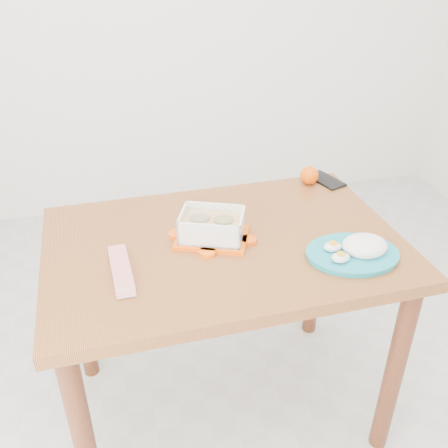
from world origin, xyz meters
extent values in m
plane|color=#B7B7B2|center=(0.00, 0.00, 0.00)|extent=(3.50, 3.50, 0.00)
cube|color=#A2542D|center=(-0.12, 0.06, 0.73)|extent=(1.12, 0.77, 0.04)
cylinder|color=#602A18|center=(-0.60, -0.26, 0.35)|extent=(0.06, 0.06, 0.71)
cylinder|color=#602A18|center=(0.38, -0.23, 0.35)|extent=(0.06, 0.06, 0.71)
cylinder|color=#602A18|center=(-0.62, 0.34, 0.35)|extent=(0.06, 0.06, 0.71)
cylinder|color=#602A18|center=(0.35, 0.38, 0.35)|extent=(0.06, 0.06, 0.71)
cube|color=#FF5707|center=(-0.15, 0.08, 0.76)|extent=(0.26, 0.23, 0.01)
cube|color=white|center=(-0.15, 0.08, 0.80)|extent=(0.23, 0.20, 0.08)
cube|color=tan|center=(-0.15, 0.08, 0.79)|extent=(0.21, 0.18, 0.05)
cylinder|color=#92885F|center=(-0.19, 0.09, 0.81)|extent=(0.08, 0.08, 0.02)
cylinder|color=#92885F|center=(-0.12, 0.06, 0.81)|extent=(0.08, 0.08, 0.02)
sphere|color=#FF4A05|center=(0.28, 0.38, 0.78)|extent=(0.07, 0.07, 0.07)
cylinder|color=teal|center=(0.23, -0.11, 0.76)|extent=(0.30, 0.30, 0.02)
ellipsoid|color=white|center=(0.26, -0.11, 0.79)|extent=(0.15, 0.13, 0.06)
ellipsoid|color=silver|center=(0.17, -0.09, 0.78)|extent=(0.06, 0.05, 0.03)
ellipsoid|color=silver|center=(0.17, -0.15, 0.78)|extent=(0.06, 0.05, 0.03)
cube|color=red|center=(-0.44, -0.03, 0.76)|extent=(0.07, 0.22, 0.02)
cube|color=black|center=(0.35, 0.38, 0.75)|extent=(0.12, 0.17, 0.01)
camera|label=1|loc=(-0.42, -1.21, 1.58)|focal=40.00mm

